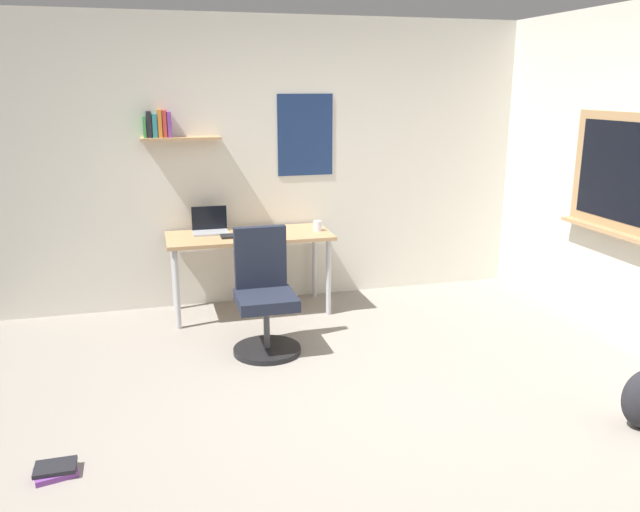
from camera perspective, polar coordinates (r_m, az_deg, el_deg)
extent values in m
plane|color=gray|center=(4.09, 3.05, -14.14)|extent=(5.20, 5.20, 0.00)
cube|color=silver|center=(5.99, -4.15, 8.34)|extent=(5.00, 0.10, 2.60)
cube|color=tan|center=(5.71, -12.33, 10.24)|extent=(0.68, 0.20, 0.02)
cube|color=navy|center=(5.97, -1.33, 10.76)|extent=(0.52, 0.01, 0.74)
cube|color=#3D934C|center=(5.72, -15.43, 11.08)|extent=(0.02, 0.14, 0.18)
cube|color=black|center=(5.72, -15.05, 11.30)|extent=(0.04, 0.14, 0.22)
cube|color=teal|center=(5.72, -14.57, 11.22)|extent=(0.04, 0.14, 0.20)
cube|color=orange|center=(5.72, -14.15, 11.43)|extent=(0.03, 0.14, 0.23)
cube|color=#C63833|center=(5.72, -13.74, 11.43)|extent=(0.03, 0.14, 0.23)
cube|color=#7A3D99|center=(5.73, -13.34, 11.38)|extent=(0.03, 0.14, 0.21)
cube|color=tan|center=(5.45, 25.46, 6.81)|extent=(0.04, 1.10, 0.90)
cube|color=black|center=(5.44, 25.34, 6.81)|extent=(0.01, 0.94, 0.76)
cube|color=tan|center=(5.49, 24.56, 2.02)|extent=(0.12, 1.10, 0.03)
cube|color=tan|center=(5.66, -6.35, 1.80)|extent=(1.44, 0.62, 0.03)
cylinder|color=#B7B7BC|center=(5.45, -12.69, -2.93)|extent=(0.04, 0.04, 0.69)
cylinder|color=#B7B7BC|center=(5.65, 0.77, -1.93)|extent=(0.04, 0.04, 0.69)
cylinder|color=#B7B7BC|center=(5.93, -12.93, -1.48)|extent=(0.04, 0.04, 0.69)
cylinder|color=#B7B7BC|center=(6.11, -0.52, -0.61)|extent=(0.04, 0.04, 0.69)
cylinder|color=black|center=(4.98, -4.75, -8.36)|extent=(0.52, 0.52, 0.04)
cylinder|color=#4C4C51|center=(4.91, -4.79, -6.32)|extent=(0.05, 0.05, 0.34)
cube|color=#1E2333|center=(4.83, -4.85, -3.95)|extent=(0.44, 0.44, 0.09)
cube|color=#1E2333|center=(4.94, -5.36, -0.09)|extent=(0.40, 0.07, 0.48)
cube|color=#ADAFB5|center=(5.72, -9.73, 2.08)|extent=(0.31, 0.21, 0.02)
cube|color=black|center=(5.79, -9.88, 3.39)|extent=(0.31, 0.01, 0.21)
cube|color=black|center=(5.57, -6.97, 1.84)|extent=(0.37, 0.13, 0.02)
ellipsoid|color=#262628|center=(5.61, -4.14, 2.09)|extent=(0.10, 0.06, 0.03)
cylinder|color=silver|center=(5.74, -0.21, 2.72)|extent=(0.08, 0.08, 0.09)
cube|color=#7A3D99|center=(3.81, -22.57, -17.47)|extent=(0.24, 0.19, 0.03)
cube|color=black|center=(3.81, -22.61, -17.05)|extent=(0.21, 0.15, 0.02)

